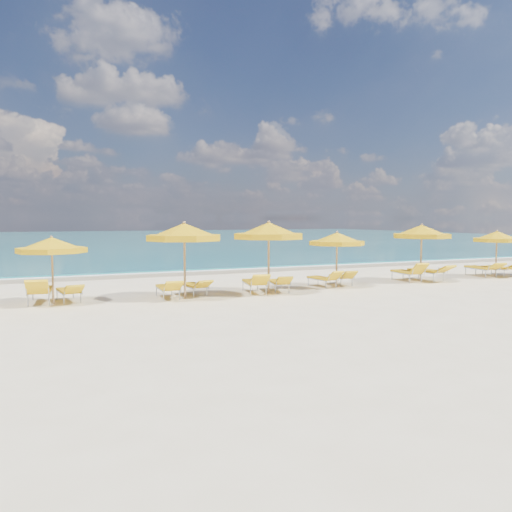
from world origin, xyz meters
name	(u,v)px	position (x,y,z in m)	size (l,w,h in m)	color
ground_plane	(272,292)	(0.00, 0.00, 0.00)	(120.00, 120.00, 0.00)	beige
ocean	(109,240)	(0.00, 48.00, 0.00)	(120.00, 80.00, 0.30)	#146B73
wet_sand_band	(209,272)	(0.00, 7.40, 0.00)	(120.00, 2.60, 0.01)	tan
foam_line	(205,270)	(0.00, 8.20, 0.00)	(120.00, 1.20, 0.03)	white
whitecap_near	(71,261)	(-6.00, 17.00, 0.00)	(14.00, 0.36, 0.05)	white
whitecap_far	(239,249)	(8.00, 24.00, 0.00)	(18.00, 0.30, 0.05)	white
umbrella_2	(52,246)	(-7.36, 0.33, 1.82)	(2.36, 2.36, 2.13)	tan
umbrella_3	(184,233)	(-3.30, -0.20, 2.19)	(2.62, 2.62, 2.57)	tan
umbrella_4	(269,231)	(-0.25, -0.23, 2.20)	(2.74, 2.74, 2.58)	tan
umbrella_5	(337,239)	(2.84, 0.18, 1.85)	(2.80, 2.80, 2.17)	tan
umbrella_6	(422,232)	(7.01, 0.22, 2.09)	(2.90, 2.90, 2.45)	tan
umbrella_7	(497,237)	(11.30, 0.18, 1.82)	(2.69, 2.69, 2.14)	tan
lounger_2_left	(40,295)	(-7.72, 0.68, 0.24)	(0.83, 2.02, 0.89)	#A5A8AD
lounger_2_right	(69,295)	(-6.89, 0.63, 0.21)	(0.81, 1.80, 0.68)	#A5A8AD
lounger_3_left	(168,292)	(-3.82, 0.02, 0.21)	(0.62, 1.78, 0.72)	#A5A8AD
lounger_3_right	(194,289)	(-2.82, 0.37, 0.20)	(0.77, 1.76, 0.64)	#A5A8AD
lounger_4_left	(255,287)	(-0.71, -0.01, 0.23)	(0.93, 1.96, 0.81)	#A5A8AD
lounger_4_right	(279,286)	(0.27, 0.02, 0.20)	(0.88, 1.78, 0.68)	#A5A8AD
lounger_5_left	(323,282)	(2.34, 0.39, 0.20)	(0.78, 1.70, 0.73)	#A5A8AD
lounger_5_right	(341,280)	(3.36, 0.65, 0.20)	(0.74, 1.67, 0.68)	#A5A8AD
lounger_6_left	(407,276)	(6.52, 0.49, 0.24)	(0.77, 1.90, 0.89)	#A5A8AD
lounger_6_right	(427,275)	(7.55, 0.44, 0.24)	(0.90, 2.15, 0.77)	#A5A8AD
lounger_7_left	(481,271)	(10.86, 0.58, 0.24)	(0.86, 2.07, 0.75)	#A5A8AD
lounger_7_right	(498,271)	(11.80, 0.45, 0.22)	(0.66, 1.92, 0.70)	#A5A8AD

